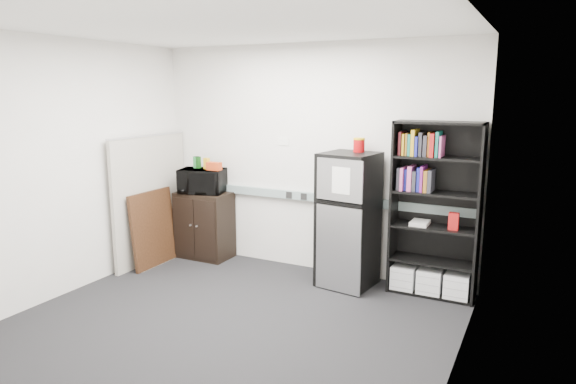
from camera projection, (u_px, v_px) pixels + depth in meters
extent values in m
plane|color=black|center=(232.00, 323.00, 4.85)|extent=(4.00, 4.00, 0.00)
cube|color=silver|center=(310.00, 159.00, 6.12)|extent=(4.00, 0.02, 2.70)
cube|color=silver|center=(461.00, 204.00, 3.70)|extent=(0.02, 3.50, 2.70)
cube|color=silver|center=(72.00, 167.00, 5.47)|extent=(0.02, 3.50, 2.70)
cube|color=white|center=(225.00, 25.00, 4.33)|extent=(4.00, 3.50, 0.02)
cube|color=gray|center=(308.00, 197.00, 6.18)|extent=(3.92, 0.05, 0.10)
cube|color=white|center=(284.00, 141.00, 6.23)|extent=(0.14, 0.00, 0.10)
cube|color=black|center=(394.00, 206.00, 5.55)|extent=(0.02, 0.34, 1.85)
cube|color=black|center=(479.00, 215.00, 5.16)|extent=(0.02, 0.34, 1.85)
cube|color=black|center=(438.00, 207.00, 5.50)|extent=(0.90, 0.02, 1.85)
cube|color=black|center=(440.00, 123.00, 5.18)|extent=(0.90, 0.34, 0.02)
cube|color=black|center=(430.00, 292.00, 5.53)|extent=(0.85, 0.32, 0.03)
cube|color=black|center=(432.00, 261.00, 5.47)|extent=(0.85, 0.32, 0.03)
cube|color=black|center=(434.00, 228.00, 5.39)|extent=(0.85, 0.32, 0.02)
cube|color=black|center=(436.00, 193.00, 5.32)|extent=(0.85, 0.32, 0.02)
cube|color=black|center=(438.00, 158.00, 5.25)|extent=(0.85, 0.32, 0.02)
cube|color=white|center=(405.00, 276.00, 5.62)|extent=(0.25, 0.30, 0.25)
cube|color=white|center=(430.00, 280.00, 5.50)|extent=(0.25, 0.30, 0.25)
cube|color=white|center=(458.00, 285.00, 5.38)|extent=(0.25, 0.30, 0.25)
cube|color=gray|center=(151.00, 200.00, 6.48)|extent=(0.05, 1.30, 1.60)
cube|color=#B2B2B7|center=(147.00, 136.00, 6.32)|extent=(0.06, 1.30, 0.02)
cube|color=black|center=(205.00, 225.00, 6.70)|extent=(0.69, 0.43, 0.86)
cube|color=black|center=(184.00, 227.00, 6.58)|extent=(0.32, 0.01, 0.76)
cube|color=black|center=(205.00, 230.00, 6.43)|extent=(0.32, 0.01, 0.76)
cylinder|color=#B2B2B7|center=(190.00, 225.00, 6.51)|extent=(0.02, 0.02, 0.02)
cylinder|color=#B2B2B7|center=(197.00, 226.00, 6.46)|extent=(0.02, 0.02, 0.02)
imported|color=black|center=(202.00, 181.00, 6.57)|extent=(0.64, 0.52, 0.31)
cube|color=#1A5C28|center=(196.00, 162.00, 6.60)|extent=(0.08, 0.07, 0.15)
cube|color=#0D3D0F|center=(198.00, 162.00, 6.59)|extent=(0.08, 0.06, 0.15)
cube|color=gold|center=(207.00, 163.00, 6.53)|extent=(0.08, 0.06, 0.14)
cube|color=#B93712|center=(214.00, 166.00, 6.43)|extent=(0.18, 0.10, 0.10)
cube|color=black|center=(348.00, 221.00, 5.68)|extent=(0.63, 0.63, 1.48)
cube|color=#AEAEB3|center=(340.00, 180.00, 5.33)|extent=(0.54, 0.09, 0.44)
cube|color=#AEAEB3|center=(338.00, 250.00, 5.48)|extent=(0.54, 0.09, 0.94)
cube|color=black|center=(339.00, 204.00, 5.37)|extent=(0.53, 0.08, 0.03)
cube|color=white|center=(341.00, 181.00, 5.31)|extent=(0.21, 0.03, 0.28)
cube|color=black|center=(350.00, 154.00, 5.54)|extent=(0.63, 0.63, 0.02)
cylinder|color=#9B070A|center=(359.00, 145.00, 5.60)|extent=(0.12, 0.12, 0.15)
cylinder|color=gold|center=(359.00, 137.00, 5.58)|extent=(0.13, 0.13, 0.02)
cube|color=black|center=(153.00, 228.00, 6.38)|extent=(0.13, 0.73, 0.94)
cube|color=beige|center=(155.00, 229.00, 6.37)|extent=(0.08, 0.62, 0.80)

